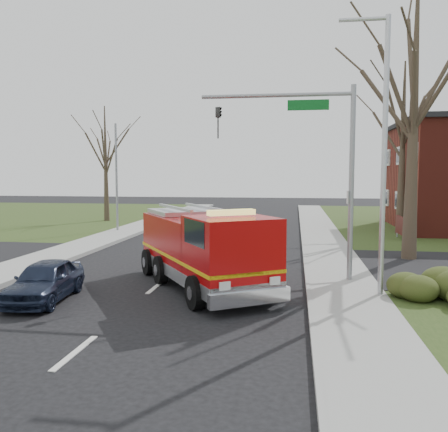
# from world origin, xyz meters

# --- Properties ---
(ground) EXTENTS (120.00, 120.00, 0.00)m
(ground) POSITION_xyz_m (0.00, 0.00, 0.00)
(ground) COLOR black
(ground) RESTS_ON ground
(sidewalk_right) EXTENTS (2.40, 80.00, 0.15)m
(sidewalk_right) POSITION_xyz_m (6.20, 0.00, 0.07)
(sidewalk_right) COLOR #9C9C96
(sidewalk_right) RESTS_ON ground
(health_center_sign) EXTENTS (0.12, 2.00, 1.40)m
(health_center_sign) POSITION_xyz_m (10.50, 12.50, 0.88)
(health_center_sign) COLOR #451210
(health_center_sign) RESTS_ON ground
(hedge_corner) EXTENTS (2.80, 2.00, 0.90)m
(hedge_corner) POSITION_xyz_m (9.00, -1.00, 0.58)
(hedge_corner) COLOR #2E3B15
(hedge_corner) RESTS_ON lawn_right
(bare_tree_near) EXTENTS (6.00, 6.00, 12.00)m
(bare_tree_near) POSITION_xyz_m (9.50, 6.00, 7.41)
(bare_tree_near) COLOR #392B22
(bare_tree_near) RESTS_ON ground
(bare_tree_far) EXTENTS (5.25, 5.25, 10.50)m
(bare_tree_far) POSITION_xyz_m (11.00, 15.00, 6.49)
(bare_tree_far) COLOR #392B22
(bare_tree_far) RESTS_ON ground
(bare_tree_left) EXTENTS (4.50, 4.50, 9.00)m
(bare_tree_left) POSITION_xyz_m (-10.00, 20.00, 5.56)
(bare_tree_left) COLOR #392B22
(bare_tree_left) RESTS_ON ground
(traffic_signal_mast) EXTENTS (5.29, 0.18, 6.80)m
(traffic_signal_mast) POSITION_xyz_m (5.21, 1.50, 4.71)
(traffic_signal_mast) COLOR gray
(traffic_signal_mast) RESTS_ON ground
(streetlight_pole) EXTENTS (1.48, 0.16, 8.40)m
(streetlight_pole) POSITION_xyz_m (7.14, -0.50, 4.55)
(streetlight_pole) COLOR #B7BABF
(streetlight_pole) RESTS_ON ground
(utility_pole_far) EXTENTS (0.14, 0.14, 7.00)m
(utility_pole_far) POSITION_xyz_m (-6.80, 14.00, 3.50)
(utility_pole_far) COLOR gray
(utility_pole_far) RESTS_ON ground
(fire_engine) EXTENTS (5.67, 7.07, 2.78)m
(fire_engine) POSITION_xyz_m (1.63, 0.07, 1.26)
(fire_engine) COLOR #A20709
(fire_engine) RESTS_ON ground
(parked_car_maroon) EXTENTS (1.81, 3.72, 1.22)m
(parked_car_maroon) POSITION_xyz_m (-2.80, -2.19, 0.61)
(parked_car_maroon) COLOR #171F33
(parked_car_maroon) RESTS_ON ground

